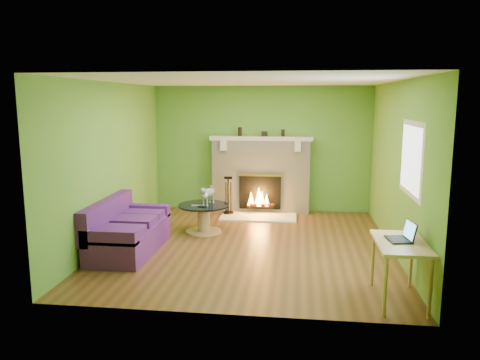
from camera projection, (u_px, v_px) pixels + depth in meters
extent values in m
plane|color=#513417|center=(249.00, 245.00, 7.56)|extent=(5.00, 5.00, 0.00)
plane|color=white|center=(250.00, 81.00, 7.12)|extent=(5.00, 5.00, 0.00)
plane|color=#649932|center=(262.00, 149.00, 9.79)|extent=(5.00, 0.00, 5.00)
plane|color=#649932|center=(224.00, 198.00, 4.90)|extent=(5.00, 0.00, 5.00)
plane|color=#649932|center=(112.00, 163.00, 7.62)|extent=(0.00, 5.00, 5.00)
plane|color=#649932|center=(397.00, 168.00, 7.07)|extent=(0.00, 5.00, 5.00)
plane|color=silver|center=(411.00, 159.00, 6.15)|extent=(0.00, 1.20, 1.20)
plane|color=white|center=(411.00, 159.00, 6.15)|extent=(0.00, 1.06, 1.06)
cube|color=beige|center=(261.00, 176.00, 9.71)|extent=(2.00, 0.35, 1.50)
cube|color=black|center=(260.00, 193.00, 9.58)|extent=(0.85, 0.03, 0.68)
cube|color=gold|center=(260.00, 175.00, 9.51)|extent=(0.91, 0.02, 0.04)
cylinder|color=black|center=(260.00, 206.00, 9.59)|extent=(0.55, 0.07, 0.07)
cube|color=beige|center=(261.00, 138.00, 9.55)|extent=(2.10, 0.28, 0.08)
cube|color=beige|center=(223.00, 146.00, 9.48)|extent=(0.12, 0.10, 0.20)
cube|color=beige|center=(298.00, 146.00, 9.30)|extent=(0.12, 0.10, 0.20)
cube|color=beige|center=(258.00, 217.00, 9.32)|extent=(1.50, 0.75, 0.03)
cube|color=beige|center=(261.00, 138.00, 9.55)|extent=(2.10, 0.28, 0.08)
cube|color=#4A1B69|center=(130.00, 238.00, 7.25)|extent=(0.80, 1.77, 0.40)
cube|color=#4A1B69|center=(107.00, 216.00, 7.23)|extent=(0.18, 1.77, 0.50)
cube|color=#4A1B69|center=(109.00, 237.00, 6.42)|extent=(0.80, 0.18, 0.20)
cube|color=#4A1B69|center=(146.00, 210.00, 7.98)|extent=(0.80, 0.18, 0.20)
cube|color=#4A1B69|center=(120.00, 231.00, 6.71)|extent=(0.64, 0.47, 0.11)
cube|color=#4A1B69|center=(134.00, 221.00, 7.29)|extent=(0.64, 0.47, 0.11)
cube|color=#4A1B69|center=(145.00, 213.00, 7.77)|extent=(0.64, 0.47, 0.11)
cylinder|color=tan|center=(204.00, 231.00, 8.28)|extent=(0.62, 0.62, 0.03)
cylinder|color=tan|center=(204.00, 219.00, 8.24)|extent=(0.22, 0.22, 0.43)
cylinder|color=black|center=(203.00, 205.00, 8.20)|extent=(0.89, 0.89, 0.03)
cube|color=tan|center=(401.00, 243.00, 5.35)|extent=(0.56, 0.97, 0.04)
cylinder|color=tan|center=(385.00, 287.00, 5.01)|extent=(0.04, 0.04, 0.68)
cylinder|color=tan|center=(430.00, 289.00, 4.95)|extent=(0.04, 0.04, 0.68)
cylinder|color=tan|center=(373.00, 260.00, 5.86)|extent=(0.04, 0.04, 0.68)
cylinder|color=tan|center=(411.00, 261.00, 5.81)|extent=(0.04, 0.04, 0.68)
cube|color=gray|center=(196.00, 205.00, 8.09)|extent=(0.17, 0.05, 0.02)
cube|color=black|center=(202.00, 207.00, 8.02)|extent=(0.17, 0.08, 0.02)
cylinder|color=black|center=(240.00, 132.00, 9.61)|extent=(0.08, 0.08, 0.18)
cylinder|color=black|center=(283.00, 133.00, 9.50)|extent=(0.07, 0.07, 0.14)
cube|color=black|center=(264.00, 134.00, 9.55)|extent=(0.12, 0.08, 0.10)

